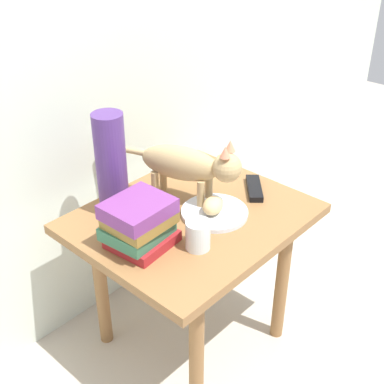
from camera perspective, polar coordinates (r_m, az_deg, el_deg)
ground_plane at (r=1.94m, az=0.00°, el=-15.46°), size 6.00×6.00×0.00m
back_panel at (r=1.67m, az=-11.00°, el=19.86°), size 4.00×0.04×2.20m
side_table at (r=1.65m, az=0.00°, el=-4.74°), size 0.69×0.57×0.52m
plate at (r=1.60m, az=2.48°, el=-2.26°), size 0.21×0.21×0.01m
bread_roll at (r=1.57m, az=2.30°, el=-1.51°), size 0.10×0.08×0.05m
cat at (r=1.60m, az=-0.31°, el=2.99°), size 0.20×0.46×0.23m
book_stack at (r=1.44m, az=-5.87°, el=-3.43°), size 0.19×0.18×0.14m
green_vase at (r=1.56m, az=-8.83°, el=2.95°), size 0.09×0.09×0.32m
candle_jar at (r=1.44m, az=0.66°, el=-4.89°), size 0.07×0.07×0.08m
tv_remote at (r=1.73m, az=6.84°, el=0.41°), size 0.14×0.13×0.02m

